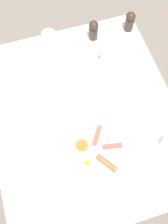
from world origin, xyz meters
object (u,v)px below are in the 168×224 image
teapot_near (112,56)px  spoon_for_tea (54,215)px  teacup_with_saucer_left (20,143)px  pepper_grinder (130,21)px  water_glass_tall (46,97)px  salt_grinder (93,30)px  fork_by_plate (33,63)px  knife_by_plate (120,102)px  napkin_folded (34,179)px  water_glass_short (50,40)px  creamer_jug (168,144)px  teacup_with_saucer_right (71,55)px  breakfast_plate (97,152)px

teapot_near → spoon_for_tea: size_ratio=1.57×
teacup_with_saucer_left → pepper_grinder: pepper_grinder is taller
water_glass_tall → salt_grinder: size_ratio=0.80×
fork_by_plate → knife_by_plate: same height
salt_grinder → knife_by_plate: bearing=-89.3°
water_glass_tall → pepper_grinder: (0.56, 0.31, 0.01)m
pepper_grinder → napkin_folded: pepper_grinder is taller
water_glass_tall → water_glass_short: same height
teacup_with_saucer_left → creamer_jug: bearing=-17.8°
pepper_grinder → water_glass_tall: bearing=-150.5°
teacup_with_saucer_left → creamer_jug: size_ratio=1.55×
water_glass_tall → salt_grinder: salt_grinder is taller
napkin_folded → fork_by_plate: 0.61m
teapot_near → teacup_with_saucer_left: teapot_near is taller
water_glass_short → spoon_for_tea: (-0.20, -0.86, -0.05)m
teapot_near → pepper_grinder: pepper_grinder is taller
spoon_for_tea → pepper_grinder: bearing=52.0°
teapot_near → knife_by_plate: size_ratio=0.80×
teacup_with_saucer_left → knife_by_plate: (0.52, 0.07, -0.03)m
teacup_with_saucer_right → salt_grinder: (0.15, 0.09, 0.04)m
creamer_jug → spoon_for_tea: 0.59m
water_glass_short → fork_by_plate: (-0.12, -0.09, -0.05)m
fork_by_plate → spoon_for_tea: bearing=-96.0°
creamer_jug → spoon_for_tea: size_ratio=0.75×
teacup_with_saucer_right → creamer_jug: same height
breakfast_plate → teapot_near: teapot_near is taller
water_glass_tall → spoon_for_tea: (-0.10, -0.52, -0.05)m
water_glass_short → knife_by_plate: 0.51m
teacup_with_saucer_left → teacup_with_saucer_right: 0.54m
teacup_with_saucer_right → fork_by_plate: bearing=173.4°
teapot_near → teacup_with_saucer_left: (-0.56, -0.31, -0.02)m
salt_grinder → spoon_for_tea: size_ratio=1.11×
water_glass_short → knife_by_plate: water_glass_short is taller
spoon_for_tea → water_glass_short: bearing=76.8°
breakfast_plate → pepper_grinder: (0.40, 0.64, 0.06)m
breakfast_plate → teapot_near: 0.51m
knife_by_plate → napkin_folded: bearing=-154.2°
fork_by_plate → spoon_for_tea: size_ratio=1.63×
creamer_jug → teacup_with_saucer_left: bearing=162.2°
breakfast_plate → pepper_grinder: pepper_grinder is taller
knife_by_plate → spoon_for_tea: (-0.45, -0.41, 0.00)m
breakfast_plate → knife_by_plate: breakfast_plate is taller
water_glass_short → fork_by_plate: 0.16m
water_glass_tall → creamer_jug: 0.61m
breakfast_plate → teapot_near: (0.23, 0.46, 0.04)m
teacup_with_saucer_right → salt_grinder: 0.18m
teapot_near → breakfast_plate: bearing=94.6°
teacup_with_saucer_right → napkin_folded: (-0.34, -0.57, -0.02)m
pepper_grinder → spoon_for_tea: size_ratio=1.11×
salt_grinder → napkin_folded: (-0.49, -0.67, -0.06)m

